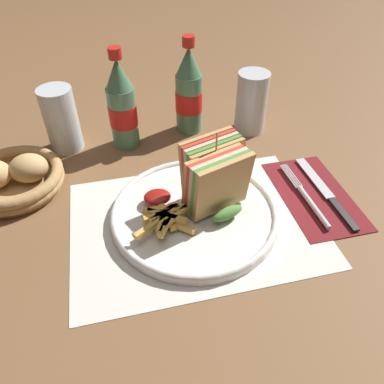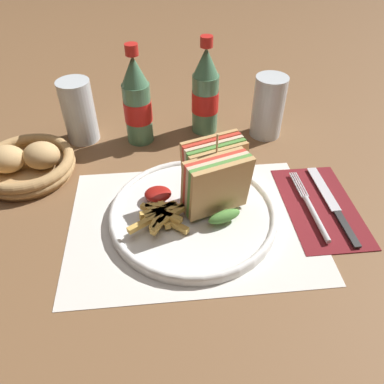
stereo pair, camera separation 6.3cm
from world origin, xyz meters
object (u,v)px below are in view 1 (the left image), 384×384
object	(u,v)px
fork	(309,200)
bread_basket	(13,178)
knife	(326,192)
glass_far	(61,120)
glass_near	(251,106)
coke_bottle_far	(189,93)
plate_main	(195,213)
coke_bottle_near	(122,107)
club_sandwich	(215,177)

from	to	relation	value
fork	bread_basket	xyz separation A→B (m)	(-0.51, 0.17, 0.01)
knife	glass_far	world-z (taller)	glass_far
glass_near	bread_basket	distance (m)	0.50
coke_bottle_far	bread_basket	xyz separation A→B (m)	(-0.36, -0.12, -0.07)
plate_main	knife	distance (m)	0.25
fork	knife	size ratio (longest dim) A/B	0.87
fork	knife	distance (m)	0.04
plate_main	glass_near	distance (m)	0.31
fork	coke_bottle_far	distance (m)	0.34
coke_bottle_far	glass_near	xyz separation A→B (m)	(0.13, -0.03, -0.03)
coke_bottle_near	coke_bottle_far	world-z (taller)	same
plate_main	coke_bottle_far	distance (m)	0.29
fork	glass_far	size ratio (longest dim) A/B	1.32
plate_main	fork	bearing A→B (deg)	-3.70
knife	coke_bottle_far	size ratio (longest dim) A/B	0.98
plate_main	fork	distance (m)	0.20
club_sandwich	fork	world-z (taller)	club_sandwich
glass_near	bread_basket	bearing A→B (deg)	-169.21
glass_far	bread_basket	size ratio (longest dim) A/B	0.74
coke_bottle_near	bread_basket	distance (m)	0.25
coke_bottle_far	glass_far	xyz separation A→B (m)	(-0.27, -0.01, -0.02)
plate_main	glass_near	bearing A→B (deg)	53.00
fork	glass_near	distance (m)	0.26
bread_basket	plate_main	bearing A→B (deg)	-26.48
coke_bottle_far	glass_far	bearing A→B (deg)	-177.69
knife	coke_bottle_far	distance (m)	0.35
plate_main	glass_near	world-z (taller)	glass_near
club_sandwich	coke_bottle_far	distance (m)	0.26
club_sandwich	glass_far	size ratio (longest dim) A/B	1.03
fork	coke_bottle_near	world-z (taller)	coke_bottle_near
coke_bottle_near	glass_far	size ratio (longest dim) A/B	1.56
fork	knife	world-z (taller)	fork
fork	glass_far	bearing A→B (deg)	144.78
knife	plate_main	bearing A→B (deg)	178.93
club_sandwich	coke_bottle_far	bearing A→B (deg)	86.58
glass_near	glass_far	size ratio (longest dim) A/B	1.00
glass_near	knife	bearing A→B (deg)	-76.00
plate_main	bread_basket	xyz separation A→B (m)	(-0.31, 0.15, 0.01)
coke_bottle_near	glass_near	bearing A→B (deg)	-0.87
coke_bottle_far	fork	bearing A→B (deg)	-62.66
coke_bottle_far	bread_basket	distance (m)	0.39
club_sandwich	fork	distance (m)	0.18
plate_main	coke_bottle_far	size ratio (longest dim) A/B	1.37
club_sandwich	coke_bottle_near	world-z (taller)	coke_bottle_near
plate_main	glass_far	world-z (taller)	glass_far
plate_main	bread_basket	distance (m)	0.34
knife	coke_bottle_near	size ratio (longest dim) A/B	0.98
knife	fork	bearing A→B (deg)	-162.35
knife	coke_bottle_far	bearing A→B (deg)	123.50
plate_main	coke_bottle_near	distance (m)	0.28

